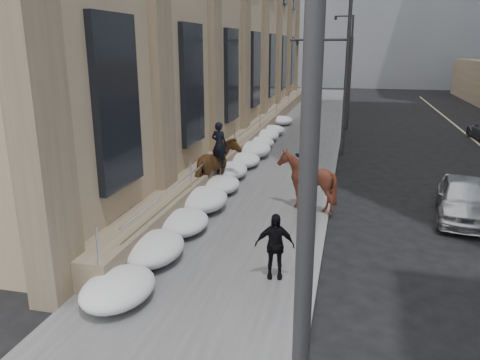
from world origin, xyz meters
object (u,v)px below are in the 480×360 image
Objects in this scene: pedestrian at (275,246)px; car_silver at (464,199)px; mounted_horse_left at (217,164)px; mounted_horse_right at (306,177)px.

car_silver is at bearing 36.71° from pedestrian.
mounted_horse_left is 0.65× the size of car_silver.
mounted_horse_left is 3.67m from mounted_horse_right.
mounted_horse_right is (3.46, -1.21, 0.06)m from mounted_horse_left.
mounted_horse_right is at bearing 173.98° from mounted_horse_left.
pedestrian reaches higher than car_silver.
mounted_horse_right is 0.66× the size of car_silver.
mounted_horse_left reaches higher than car_silver.
pedestrian is at bearing 63.13° from mounted_horse_right.
mounted_horse_left is at bearing 107.09° from pedestrian.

